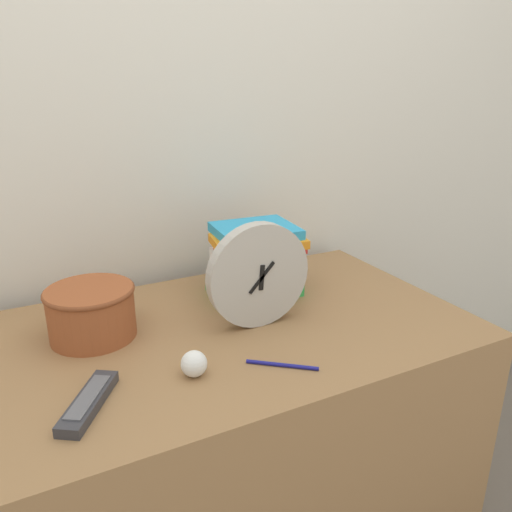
% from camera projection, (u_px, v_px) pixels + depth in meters
% --- Properties ---
extents(wall_back, '(6.00, 0.04, 2.40)m').
position_uv_depth(wall_back, '(132.00, 110.00, 1.31)').
color(wall_back, silver).
rests_on(wall_back, ground_plane).
extents(desk, '(1.29, 0.67, 0.73)m').
position_uv_depth(desk, '(200.00, 464.00, 1.25)').
color(desk, olive).
rests_on(desk, ground_plane).
extents(desk_clock, '(0.25, 0.04, 0.25)m').
position_uv_depth(desk_clock, '(259.00, 275.00, 1.13)').
color(desk_clock, '#B7B2A8').
rests_on(desk_clock, desk).
extents(book_stack, '(0.25, 0.21, 0.18)m').
position_uv_depth(book_stack, '(255.00, 258.00, 1.32)').
color(book_stack, green).
rests_on(book_stack, desk).
extents(basket, '(0.20, 0.20, 0.12)m').
position_uv_depth(basket, '(91.00, 311.00, 1.10)').
color(basket, '#994C28').
rests_on(basket, desk).
extents(tv_remote, '(0.13, 0.17, 0.02)m').
position_uv_depth(tv_remote, '(89.00, 402.00, 0.87)').
color(tv_remote, '#333338').
rests_on(tv_remote, desk).
extents(crumpled_paper_ball, '(0.05, 0.05, 0.05)m').
position_uv_depth(crumpled_paper_ball, '(194.00, 364.00, 0.96)').
color(crumpled_paper_ball, white).
rests_on(crumpled_paper_ball, desk).
extents(pen, '(0.12, 0.10, 0.01)m').
position_uv_depth(pen, '(282.00, 365.00, 1.00)').
color(pen, navy).
rests_on(pen, desk).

